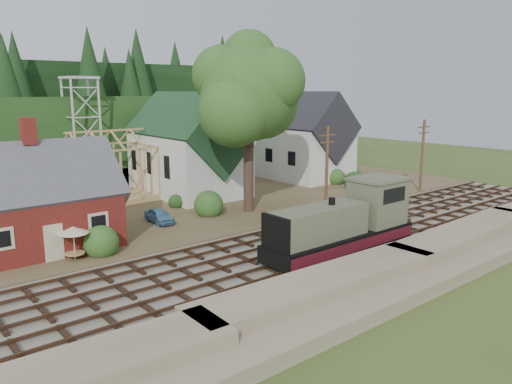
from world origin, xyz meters
TOP-DOWN VIEW (x-y plane):
  - ground at (0.00, 0.00)m, footprint 140.00×140.00m
  - embankment at (0.00, -8.50)m, footprint 64.00×5.00m
  - railroad_bed at (0.00, 0.00)m, footprint 64.00×11.00m
  - village_flat at (0.00, 18.00)m, footprint 64.00×26.00m
  - hillside at (0.00, 42.00)m, footprint 70.00×28.96m
  - ridge at (0.00, 58.00)m, footprint 80.00×20.00m
  - depot at (-16.00, 11.00)m, footprint 10.80×7.41m
  - church at (2.00, 19.68)m, footprint 8.40×15.17m
  - farmhouse at (18.00, 19.00)m, footprint 8.40×10.80m
  - timber_frame at (-6.00, 22.00)m, footprint 8.20×6.20m
  - lattice_tower at (-6.00, 28.00)m, footprint 3.20×3.20m
  - big_tree at (2.17, 10.08)m, footprint 10.90×8.40m
  - telegraph_pole_near at (7.00, 5.20)m, footprint 2.20×0.28m
  - telegraph_pole_far at (22.00, 5.20)m, footprint 2.20×0.28m
  - locomotive at (0.04, -3.00)m, footprint 12.07×3.02m
  - car_blue at (-6.25, 11.51)m, footprint 1.50×3.50m
  - car_red at (19.66, 14.33)m, footprint 4.04×2.22m
  - patio_set at (-14.92, 6.94)m, footprint 1.97×1.97m

SIDE VIEW (x-z plane):
  - ground at x=0.00m, z-range 0.00..0.00m
  - embankment at x=0.00m, z-range -0.80..0.80m
  - hillside at x=0.00m, z-range -6.37..6.37m
  - ridge at x=0.00m, z-range -6.00..6.00m
  - railroad_bed at x=0.00m, z-range 0.00..0.16m
  - village_flat at x=0.00m, z-range 0.00..0.30m
  - car_red at x=19.66m, z-range 0.30..1.37m
  - car_blue at x=-6.25m, z-range 0.30..1.48m
  - locomotive at x=0.04m, z-range -0.28..4.55m
  - patio_set at x=-14.92m, z-range 1.07..3.27m
  - depot at x=-16.00m, z-range -1.29..7.71m
  - timber_frame at x=-6.00m, z-range -0.23..6.76m
  - telegraph_pole_near at x=7.00m, z-range 0.25..8.25m
  - telegraph_pole_far at x=22.00m, z-range 0.25..8.25m
  - farmhouse at x=18.00m, z-range -0.43..10.17m
  - church at x=2.00m, z-range -1.32..11.68m
  - lattice_tower at x=-6.00m, z-range 3.97..16.10m
  - big_tree at x=2.17m, z-range 2.87..17.57m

